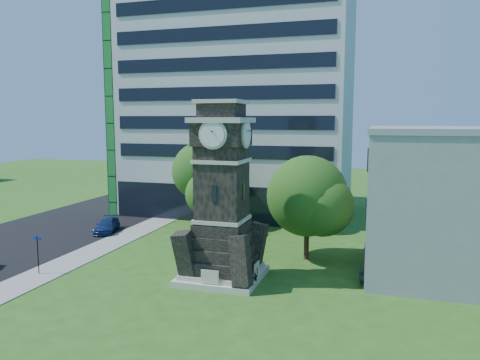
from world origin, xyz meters
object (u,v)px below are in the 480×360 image
(clock_tower, at_px, (222,203))
(street_sign, at_px, (38,250))
(car_east_lot, at_px, (395,278))
(park_bench, at_px, (242,276))
(car_street_north, at_px, (107,225))

(clock_tower, xyz_separation_m, street_sign, (-12.79, -3.03, -3.54))
(car_east_lot, bearing_deg, park_bench, 108.37)
(car_street_north, xyz_separation_m, street_sign, (2.43, -12.39, 1.09))
(car_street_north, distance_m, park_bench, 19.60)
(clock_tower, distance_m, street_sign, 13.62)
(car_east_lot, bearing_deg, clock_tower, 103.32)
(car_street_north, relative_size, street_sign, 1.61)
(clock_tower, bearing_deg, car_east_lot, 8.82)
(clock_tower, relative_size, street_sign, 4.39)
(car_east_lot, height_order, park_bench, car_east_lot)
(clock_tower, bearing_deg, car_street_north, 148.44)
(car_east_lot, xyz_separation_m, street_sign, (-24.19, -4.80, 1.12))
(park_bench, bearing_deg, street_sign, 165.63)
(park_bench, bearing_deg, car_street_north, 125.56)
(car_street_north, bearing_deg, street_sign, -97.70)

